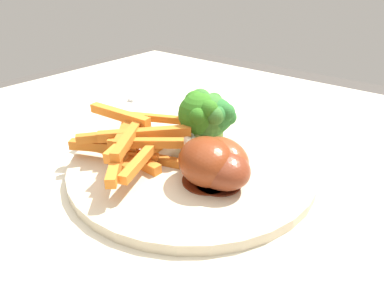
{
  "coord_description": "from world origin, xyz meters",
  "views": [
    {
      "loc": [
        0.25,
        -0.32,
        0.95
      ],
      "look_at": [
        0.03,
        -0.05,
        0.76
      ],
      "focal_mm": 32.35,
      "sensor_mm": 36.0,
      "label": 1
    }
  ],
  "objects": [
    {
      "name": "dining_table",
      "position": [
        0.0,
        0.0,
        0.61
      ],
      "size": [
        0.91,
        0.76,
        0.73
      ],
      "color": "beige",
      "rests_on": "ground_plane"
    },
    {
      "name": "dinner_plate",
      "position": [
        0.03,
        -0.05,
        0.74
      ],
      "size": [
        0.29,
        0.29,
        0.01
      ],
      "primitive_type": "cylinder",
      "color": "beige",
      "rests_on": "dining_table"
    },
    {
      "name": "broccoli_floret_front",
      "position": [
        0.02,
        -0.01,
        0.79
      ],
      "size": [
        0.06,
        0.06,
        0.07
      ],
      "color": "#8CB051",
      "rests_on": "dinner_plate"
    },
    {
      "name": "broccoli_floret_middle",
      "position": [
        0.03,
        -0.01,
        0.79
      ],
      "size": [
        0.05,
        0.05,
        0.06
      ],
      "color": "#86B64D",
      "rests_on": "dinner_plate"
    },
    {
      "name": "broccoli_floret_back",
      "position": [
        0.01,
        -0.02,
        0.79
      ],
      "size": [
        0.06,
        0.05,
        0.07
      ],
      "color": "#93A55C",
      "rests_on": "dinner_plate"
    },
    {
      "name": "carrot_fries_pile",
      "position": [
        -0.03,
        -0.09,
        0.77
      ],
      "size": [
        0.16,
        0.15,
        0.05
      ],
      "color": "orange",
      "rests_on": "dinner_plate"
    },
    {
      "name": "chicken_drumstick_near",
      "position": [
        0.07,
        -0.07,
        0.76
      ],
      "size": [
        0.13,
        0.07,
        0.04
      ],
      "color": "#4E1B0E",
      "rests_on": "dinner_plate"
    },
    {
      "name": "chicken_drumstick_far",
      "position": [
        0.06,
        -0.07,
        0.77
      ],
      "size": [
        0.12,
        0.09,
        0.05
      ],
      "color": "#551C0C",
      "rests_on": "dinner_plate"
    },
    {
      "name": "chicken_drumstick_extra",
      "position": [
        0.07,
        -0.06,
        0.77
      ],
      "size": [
        0.11,
        0.06,
        0.04
      ],
      "color": "#612412",
      "rests_on": "dinner_plate"
    },
    {
      "name": "fork",
      "position": [
        -0.22,
        0.15,
        0.74
      ],
      "size": [
        0.04,
        0.19,
        0.0
      ],
      "primitive_type": "cube",
      "rotation": [
        0.0,
        0.0,
        1.73
      ],
      "color": "silver",
      "rests_on": "dining_table"
    }
  ]
}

